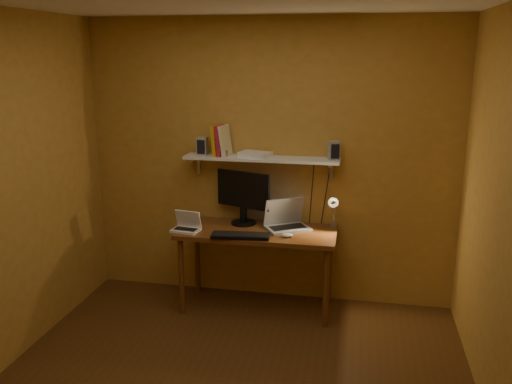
% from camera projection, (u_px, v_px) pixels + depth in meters
% --- Properties ---
extents(room, '(3.44, 3.24, 2.64)m').
position_uv_depth(room, '(227.00, 211.00, 3.45)').
color(room, '#4E3014').
rests_on(room, ground).
extents(desk, '(1.40, 0.60, 0.75)m').
position_uv_depth(desk, '(257.00, 239.00, 4.84)').
color(desk, brown).
rests_on(desk, ground).
extents(wall_shelf, '(1.40, 0.25, 0.21)m').
position_uv_depth(wall_shelf, '(261.00, 159.00, 4.85)').
color(wall_shelf, white).
rests_on(wall_shelf, room).
extents(monitor, '(0.52, 0.29, 0.49)m').
position_uv_depth(monitor, '(243.00, 195.00, 4.93)').
color(monitor, black).
rests_on(monitor, desk).
extents(laptop, '(0.45, 0.42, 0.27)m').
position_uv_depth(laptop, '(286.00, 220.00, 4.86)').
color(laptop, gray).
rests_on(laptop, desk).
extents(netbook, '(0.26, 0.20, 0.18)m').
position_uv_depth(netbook, '(187.00, 225.00, 4.79)').
color(netbook, white).
rests_on(netbook, desk).
extents(keyboard, '(0.51, 0.21, 0.03)m').
position_uv_depth(keyboard, '(240.00, 236.00, 4.63)').
color(keyboard, black).
rests_on(keyboard, desk).
extents(mouse, '(0.11, 0.09, 0.04)m').
position_uv_depth(mouse, '(287.00, 235.00, 4.63)').
color(mouse, white).
rests_on(mouse, desk).
extents(desk_lamp, '(0.09, 0.23, 0.38)m').
position_uv_depth(desk_lamp, '(334.00, 208.00, 4.76)').
color(desk_lamp, silver).
rests_on(desk_lamp, desk).
extents(speaker_left, '(0.09, 0.09, 0.16)m').
position_uv_depth(speaker_left, '(202.00, 146.00, 4.93)').
color(speaker_left, gray).
rests_on(speaker_left, wall_shelf).
extents(speaker_right, '(0.11, 0.11, 0.16)m').
position_uv_depth(speaker_right, '(334.00, 151.00, 4.71)').
color(speaker_right, gray).
rests_on(speaker_right, wall_shelf).
extents(books, '(0.17, 0.20, 0.28)m').
position_uv_depth(books, '(221.00, 140.00, 4.88)').
color(books, '#C19313').
rests_on(books, wall_shelf).
extents(shelf_camera, '(0.10, 0.04, 0.06)m').
position_uv_depth(shelf_camera, '(222.00, 153.00, 4.85)').
color(shelf_camera, silver).
rests_on(shelf_camera, wall_shelf).
extents(router, '(0.31, 0.25, 0.05)m').
position_uv_depth(router, '(255.00, 154.00, 4.85)').
color(router, white).
rests_on(router, wall_shelf).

